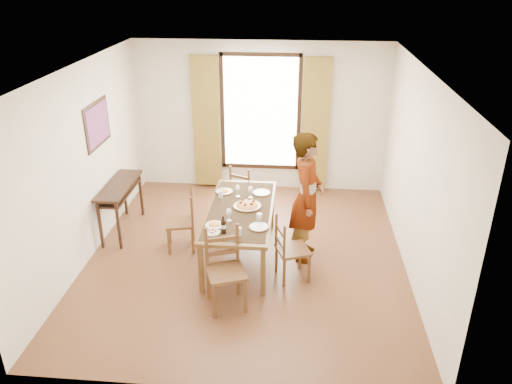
# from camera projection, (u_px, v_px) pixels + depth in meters

# --- Properties ---
(ground) EXTENTS (5.00, 5.00, 0.00)m
(ground) POSITION_uv_depth(u_px,v_px,m) (247.00, 256.00, 7.27)
(ground) COLOR #4F2718
(ground) RESTS_ON ground
(room_shell) EXTENTS (4.60, 5.10, 2.74)m
(room_shell) POSITION_uv_depth(u_px,v_px,m) (246.00, 154.00, 6.73)
(room_shell) COLOR silver
(room_shell) RESTS_ON ground
(console_table) EXTENTS (0.38, 1.20, 0.80)m
(console_table) POSITION_uv_depth(u_px,v_px,m) (120.00, 191.00, 7.68)
(console_table) COLOR black
(console_table) RESTS_ON ground
(dining_table) EXTENTS (0.91, 2.00, 0.76)m
(dining_table) POSITION_uv_depth(u_px,v_px,m) (240.00, 213.00, 7.01)
(dining_table) COLOR brown
(dining_table) RESTS_ON ground
(chair_west) EXTENTS (0.48, 0.48, 0.91)m
(chair_west) POSITION_uv_depth(u_px,v_px,m) (183.00, 223.00, 7.30)
(chair_west) COLOR brown
(chair_west) RESTS_ON ground
(chair_north) EXTENTS (0.51, 0.51, 0.89)m
(chair_north) POSITION_uv_depth(u_px,v_px,m) (244.00, 191.00, 8.32)
(chair_north) COLOR brown
(chair_north) RESTS_ON ground
(chair_south) EXTENTS (0.58, 0.58, 1.02)m
(chair_south) POSITION_uv_depth(u_px,v_px,m) (226.00, 272.00, 6.07)
(chair_south) COLOR brown
(chair_south) RESTS_ON ground
(chair_east) EXTENTS (0.52, 0.52, 0.91)m
(chair_east) POSITION_uv_depth(u_px,v_px,m) (290.00, 251.00, 6.60)
(chair_east) COLOR brown
(chair_east) RESTS_ON ground
(man) EXTENTS (0.78, 0.60, 1.87)m
(man) POSITION_uv_depth(u_px,v_px,m) (307.00, 197.00, 6.90)
(man) COLOR gray
(man) RESTS_ON ground
(plate_sw) EXTENTS (0.27, 0.27, 0.05)m
(plate_sw) POSITION_uv_depth(u_px,v_px,m) (214.00, 224.00, 6.51)
(plate_sw) COLOR silver
(plate_sw) RESTS_ON dining_table
(plate_se) EXTENTS (0.27, 0.27, 0.05)m
(plate_se) POSITION_uv_depth(u_px,v_px,m) (259.00, 226.00, 6.47)
(plate_se) COLOR silver
(plate_se) RESTS_ON dining_table
(plate_nw) EXTENTS (0.27, 0.27, 0.05)m
(plate_nw) POSITION_uv_depth(u_px,v_px,m) (224.00, 191.00, 7.47)
(plate_nw) COLOR silver
(plate_nw) RESTS_ON dining_table
(plate_ne) EXTENTS (0.27, 0.27, 0.05)m
(plate_ne) POSITION_uv_depth(u_px,v_px,m) (261.00, 192.00, 7.43)
(plate_ne) COLOR silver
(plate_ne) RESTS_ON dining_table
(pasta_platter) EXTENTS (0.40, 0.40, 0.10)m
(pasta_platter) POSITION_uv_depth(u_px,v_px,m) (247.00, 204.00, 7.01)
(pasta_platter) COLOR #C33C19
(pasta_platter) RESTS_ON dining_table
(caprese_plate) EXTENTS (0.20, 0.20, 0.04)m
(caprese_plate) POSITION_uv_depth(u_px,v_px,m) (212.00, 231.00, 6.36)
(caprese_plate) COLOR silver
(caprese_plate) RESTS_ON dining_table
(wine_glass_a) EXTENTS (0.08, 0.08, 0.18)m
(wine_glass_a) POSITION_uv_depth(u_px,v_px,m) (229.00, 215.00, 6.62)
(wine_glass_a) COLOR white
(wine_glass_a) RESTS_ON dining_table
(wine_glass_b) EXTENTS (0.08, 0.08, 0.18)m
(wine_glass_b) POSITION_uv_depth(u_px,v_px,m) (250.00, 192.00, 7.27)
(wine_glass_b) COLOR white
(wine_glass_b) RESTS_ON dining_table
(wine_glass_c) EXTENTS (0.08, 0.08, 0.18)m
(wine_glass_c) POSITION_uv_depth(u_px,v_px,m) (238.00, 191.00, 7.30)
(wine_glass_c) COLOR white
(wine_glass_c) RESTS_ON dining_table
(tumbler_a) EXTENTS (0.07, 0.07, 0.10)m
(tumbler_a) POSITION_uv_depth(u_px,v_px,m) (259.00, 217.00, 6.65)
(tumbler_a) COLOR silver
(tumbler_a) RESTS_ON dining_table
(tumbler_b) EXTENTS (0.07, 0.07, 0.10)m
(tumbler_b) POSITION_uv_depth(u_px,v_px,m) (221.00, 194.00, 7.29)
(tumbler_b) COLOR silver
(tumbler_b) RESTS_ON dining_table
(tumbler_c) EXTENTS (0.07, 0.07, 0.10)m
(tumbler_c) POSITION_uv_depth(u_px,v_px,m) (239.00, 231.00, 6.30)
(tumbler_c) COLOR silver
(tumbler_c) RESTS_ON dining_table
(wine_bottle) EXTENTS (0.07, 0.07, 0.25)m
(wine_bottle) POSITION_uv_depth(u_px,v_px,m) (223.00, 224.00, 6.31)
(wine_bottle) COLOR black
(wine_bottle) RESTS_ON dining_table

